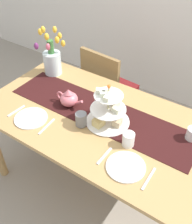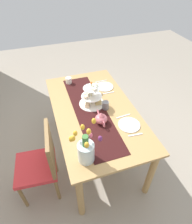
# 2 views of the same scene
# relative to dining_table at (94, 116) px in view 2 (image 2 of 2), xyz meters

# --- Properties ---
(ground_plane) EXTENTS (8.00, 8.00, 0.00)m
(ground_plane) POSITION_rel_dining_table_xyz_m (0.00, 0.00, -0.66)
(ground_plane) COLOR gray
(dining_table) EXTENTS (1.64, 0.91, 0.77)m
(dining_table) POSITION_rel_dining_table_xyz_m (0.00, 0.00, 0.00)
(dining_table) COLOR tan
(dining_table) RESTS_ON ground_plane
(chair_left) EXTENTS (0.45, 0.45, 0.91)m
(chair_left) POSITION_rel_dining_table_xyz_m (-0.33, 0.68, -0.16)
(chair_left) COLOR olive
(chair_left) RESTS_ON ground_plane
(table_runner) EXTENTS (1.41, 0.35, 0.00)m
(table_runner) POSITION_rel_dining_table_xyz_m (0.00, 0.05, 0.11)
(table_runner) COLOR black
(table_runner) RESTS_ON dining_table
(tiered_cake_stand) EXTENTS (0.30, 0.30, 0.30)m
(tiered_cake_stand) POSITION_rel_dining_table_xyz_m (0.10, -0.00, 0.21)
(tiered_cake_stand) COLOR beige
(tiered_cake_stand) RESTS_ON table_runner
(teapot) EXTENTS (0.24, 0.13, 0.14)m
(teapot) POSITION_rel_dining_table_xyz_m (-0.23, 0.00, 0.17)
(teapot) COLOR #D66B75
(teapot) RESTS_ON table_runner
(tulip_vase) EXTENTS (0.23, 0.26, 0.42)m
(tulip_vase) POSITION_rel_dining_table_xyz_m (-0.62, 0.27, 0.24)
(tulip_vase) COLOR silver
(tulip_vase) RESTS_ON dining_table
(cream_jug) EXTENTS (0.08, 0.08, 0.08)m
(cream_jug) POSITION_rel_dining_table_xyz_m (0.63, 0.16, 0.15)
(cream_jug) COLOR white
(cream_jug) RESTS_ON dining_table
(dinner_plate_left) EXTENTS (0.23, 0.23, 0.01)m
(dinner_plate_left) POSITION_rel_dining_table_xyz_m (-0.36, -0.27, 0.11)
(dinner_plate_left) COLOR white
(dinner_plate_left) RESTS_ON dining_table
(fork_left) EXTENTS (0.03, 0.15, 0.01)m
(fork_left) POSITION_rel_dining_table_xyz_m (-0.50, -0.27, 0.11)
(fork_left) COLOR silver
(fork_left) RESTS_ON dining_table
(knife_left) EXTENTS (0.03, 0.17, 0.01)m
(knife_left) POSITION_rel_dining_table_xyz_m (-0.21, -0.27, 0.11)
(knife_left) COLOR silver
(knife_left) RESTS_ON dining_table
(dinner_plate_right) EXTENTS (0.23, 0.23, 0.01)m
(dinner_plate_right) POSITION_rel_dining_table_xyz_m (0.39, -0.27, 0.11)
(dinner_plate_right) COLOR white
(dinner_plate_right) RESTS_ON dining_table
(fork_right) EXTENTS (0.02, 0.15, 0.01)m
(fork_right) POSITION_rel_dining_table_xyz_m (0.25, -0.27, 0.11)
(fork_right) COLOR silver
(fork_right) RESTS_ON dining_table
(knife_right) EXTENTS (0.02, 0.17, 0.01)m
(knife_right) POSITION_rel_dining_table_xyz_m (0.54, -0.27, 0.11)
(knife_right) COLOR silver
(knife_right) RESTS_ON dining_table
(mug_grey) EXTENTS (0.08, 0.08, 0.09)m
(mug_grey) POSITION_rel_dining_table_xyz_m (-0.03, -0.12, 0.16)
(mug_grey) COLOR slate
(mug_grey) RESTS_ON table_runner
(mug_white_text) EXTENTS (0.08, 0.08, 0.09)m
(mug_white_text) POSITION_rel_dining_table_xyz_m (0.32, -0.11, 0.16)
(mug_white_text) COLOR white
(mug_white_text) RESTS_ON dining_table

